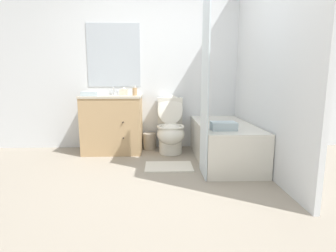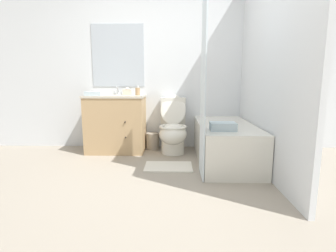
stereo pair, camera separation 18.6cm
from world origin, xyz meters
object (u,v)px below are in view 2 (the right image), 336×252
tissue_box (127,92)px  bath_towel_folded (223,126)px  wastebasket (153,141)px  hand_towel_folded (94,94)px  bath_mat (168,167)px  vanity_cabinet (116,123)px  sink_faucet (118,92)px  toilet (173,130)px  bathtub (225,142)px  soap_dispenser (138,91)px

tissue_box → bath_towel_folded: 1.65m
wastebasket → hand_towel_folded: size_ratio=1.12×
tissue_box → bath_mat: (0.63, -0.85, -0.87)m
bath_mat → bath_towel_folded: bearing=-16.3°
vanity_cabinet → hand_towel_folded: 0.53m
hand_towel_folded → bath_towel_folded: bearing=-25.2°
vanity_cabinet → sink_faucet: bearing=90.0°
toilet → bath_towel_folded: toilet is taller
vanity_cabinet → bath_mat: size_ratio=1.48×
bathtub → bath_towel_folded: 0.55m
bathtub → wastebasket: 1.16m
vanity_cabinet → soap_dispenser: soap_dispenser is taller
wastebasket → toilet: bearing=-29.8°
bath_towel_folded → vanity_cabinet: bearing=146.7°
soap_dispenser → vanity_cabinet: bearing=174.5°
vanity_cabinet → toilet: toilet is taller
vanity_cabinet → bath_towel_folded: bearing=-33.3°
wastebasket → tissue_box: bearing=-178.6°
wastebasket → bath_mat: bearing=-72.9°
vanity_cabinet → sink_faucet: (-0.00, 0.20, 0.44)m
bathtub → hand_towel_folded: size_ratio=6.65×
tissue_box → hand_towel_folded: 0.49m
bathtub → bath_towel_folded: bearing=-104.9°
wastebasket → soap_dispenser: (-0.20, -0.14, 0.77)m
vanity_cabinet → tissue_box: size_ratio=6.65×
toilet → bath_towel_folded: 1.04m
wastebasket → soap_dispenser: soap_dispenser is taller
vanity_cabinet → tissue_box: tissue_box is taller
toilet → hand_towel_folded: (-1.12, -0.06, 0.53)m
wastebasket → vanity_cabinet: bearing=-168.6°
soap_dispenser → bath_towel_folded: (1.07, -0.89, -0.36)m
soap_dispenser → bath_mat: 1.23m
sink_faucet → toilet: sink_faucet is taller
bath_mat → hand_towel_folded: bearing=150.1°
wastebasket → bath_mat: wastebasket is taller
soap_dispenser → toilet: bearing=-4.4°
sink_faucet → soap_dispenser: (0.33, -0.23, 0.03)m
vanity_cabinet → tissue_box: bearing=31.3°
toilet → bathtub: size_ratio=0.56×
bath_towel_folded → sink_faucet: bearing=141.4°
sink_faucet → soap_dispenser: 0.41m
vanity_cabinet → bath_towel_folded: vanity_cabinet is taller
wastebasket → tissue_box: (-0.37, -0.01, 0.76)m
soap_dispenser → tissue_box: bearing=142.9°
bath_towel_folded → hand_towel_folded: bearing=154.8°
soap_dispenser → bathtub: bearing=-20.5°
vanity_cabinet → hand_towel_folded: hand_towel_folded is taller
bathtub → bath_mat: 0.82m
bath_mat → vanity_cabinet: bearing=136.8°
tissue_box → bath_mat: tissue_box is taller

